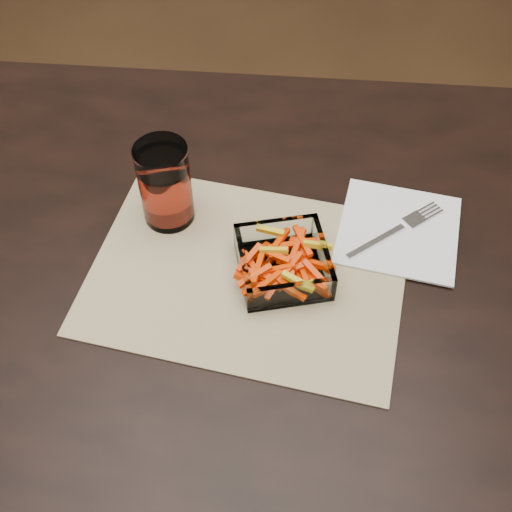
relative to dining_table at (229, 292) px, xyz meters
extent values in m
plane|color=#331E0F|center=(0.00, 0.00, -0.66)|extent=(4.50, 4.50, 0.00)
cube|color=black|center=(0.00, 0.00, 0.07)|extent=(1.60, 0.90, 0.03)
cube|color=tan|center=(0.03, -0.02, 0.09)|extent=(0.50, 0.40, 0.00)
cube|color=white|center=(0.08, -0.02, 0.09)|extent=(0.15, 0.15, 0.01)
cube|color=white|center=(0.07, 0.04, 0.12)|extent=(0.12, 0.04, 0.05)
cube|color=white|center=(0.10, -0.08, 0.12)|extent=(0.12, 0.04, 0.05)
cube|color=white|center=(0.03, -0.03, 0.12)|extent=(0.04, 0.12, 0.05)
cube|color=white|center=(0.14, -0.01, 0.12)|extent=(0.04, 0.12, 0.05)
cylinder|color=white|center=(-0.10, 0.08, 0.16)|extent=(0.08, 0.08, 0.14)
cylinder|color=#B02819|center=(-0.10, 0.08, 0.14)|extent=(0.07, 0.07, 0.09)
cube|color=white|center=(0.26, 0.07, 0.09)|extent=(0.21, 0.21, 0.00)
cube|color=silver|center=(0.22, 0.04, 0.10)|extent=(0.09, 0.08, 0.00)
cube|color=silver|center=(0.28, 0.09, 0.10)|extent=(0.04, 0.04, 0.00)
cube|color=silver|center=(0.30, 0.12, 0.10)|extent=(0.03, 0.02, 0.00)
cube|color=silver|center=(0.30, 0.12, 0.10)|extent=(0.03, 0.02, 0.00)
cube|color=silver|center=(0.31, 0.11, 0.10)|extent=(0.03, 0.02, 0.00)
cube|color=silver|center=(0.31, 0.11, 0.10)|extent=(0.03, 0.02, 0.00)
camera|label=1|loc=(0.09, -0.58, 0.84)|focal=45.00mm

